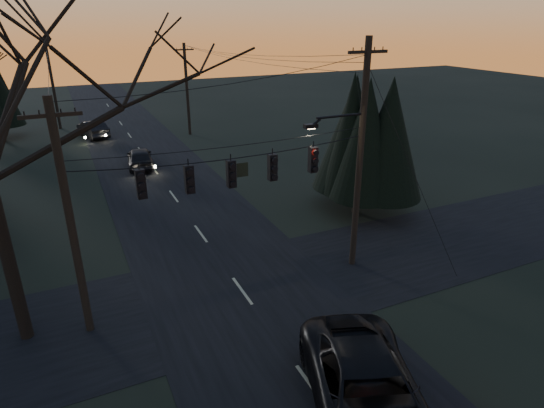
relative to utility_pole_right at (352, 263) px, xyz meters
name	(u,v)px	position (x,y,z in m)	size (l,w,h in m)	color
main_road	(182,207)	(-5.50, 10.00, 0.01)	(8.00, 120.00, 0.02)	black
cross_road	(242,291)	(-5.50, 0.00, 0.01)	(60.00, 7.00, 0.02)	black
utility_pole_right	(352,263)	(0.00, 0.00, 0.00)	(5.00, 0.30, 10.00)	black
utility_pole_left	(90,329)	(-11.50, 0.00, 0.00)	(1.80, 0.30, 8.50)	black
utility_pole_far_r	(190,134)	(0.00, 28.00, 0.00)	(1.80, 0.30, 8.50)	black
utility_pole_far_l	(61,129)	(-11.50, 36.00, 0.00)	(0.30, 0.30, 8.00)	black
span_signal_assembly	(233,172)	(-5.74, 0.00, 5.29)	(11.50, 0.44, 1.53)	black
evergreen_right	(360,141)	(3.57, 4.97, 4.32)	(4.93, 4.93, 7.46)	black
suv_near	(368,394)	(-4.70, -7.61, 0.91)	(3.03, 6.58, 1.83)	black
sedan_oncoming_a	(140,158)	(-6.30, 19.14, 0.76)	(1.79, 4.46, 1.52)	black
sedan_oncoming_b	(93,129)	(-8.70, 30.74, 0.79)	(1.68, 4.82, 1.59)	black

